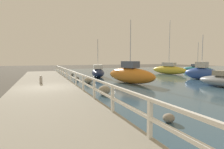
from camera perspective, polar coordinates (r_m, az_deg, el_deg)
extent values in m
plane|color=#4C473D|center=(12.85, -20.77, -5.36)|extent=(120.00, 120.00, 0.00)
cube|color=gray|center=(12.82, -20.79, -4.63)|extent=(4.33, 36.00, 0.33)
cube|color=white|center=(4.37, 12.27, -13.74)|extent=(0.10, 0.10, 0.98)
cube|color=white|center=(6.34, 0.19, -7.78)|extent=(0.10, 0.10, 0.98)
cube|color=white|center=(8.49, -5.84, -4.58)|extent=(0.10, 0.10, 0.98)
cube|color=white|center=(10.70, -9.39, -2.66)|extent=(0.10, 0.10, 0.98)
cube|color=white|center=(12.95, -11.70, -1.40)|extent=(0.10, 0.10, 0.98)
cube|color=white|center=(15.22, -13.33, -0.51)|extent=(0.10, 0.10, 0.98)
cube|color=white|center=(17.50, -14.53, 0.15)|extent=(0.10, 0.10, 0.98)
cube|color=white|center=(19.79, -15.45, 0.65)|extent=(0.10, 0.10, 0.98)
cube|color=white|center=(22.08, -16.18, 1.05)|extent=(0.10, 0.10, 0.98)
cube|color=white|center=(24.38, -16.78, 1.38)|extent=(0.10, 0.10, 0.98)
cube|color=white|center=(26.68, -17.27, 1.65)|extent=(0.10, 0.10, 0.98)
cube|color=white|center=(28.99, -17.69, 1.87)|extent=(0.10, 0.10, 0.98)
cube|color=white|center=(12.91, -11.73, 0.59)|extent=(0.09, 32.50, 0.08)
cube|color=white|center=(12.95, -11.70, -1.40)|extent=(0.09, 32.50, 0.08)
ellipsoid|color=gray|center=(16.45, -7.72, -1.91)|extent=(0.76, 0.68, 0.57)
ellipsoid|color=gray|center=(11.07, -2.52, -5.13)|extent=(0.78, 0.70, 0.58)
ellipsoid|color=#666056|center=(24.65, -12.89, -0.02)|extent=(0.46, 0.41, 0.34)
ellipsoid|color=#666056|center=(19.07, -11.49, -1.28)|extent=(0.54, 0.49, 0.41)
ellipsoid|color=gray|center=(6.64, 18.02, -13.35)|extent=(0.43, 0.39, 0.32)
cylinder|color=gray|center=(14.80, -22.19, -1.83)|extent=(0.21, 0.21, 0.50)
sphere|color=gray|center=(14.77, -22.23, -0.72)|extent=(0.19, 0.19, 0.19)
ellipsoid|color=#192347|center=(22.28, -4.62, 0.54)|extent=(2.70, 4.91, 1.07)
cube|color=silver|center=(22.24, -4.63, 2.57)|extent=(1.57, 2.20, 0.51)
cylinder|color=silver|center=(22.23, -4.66, 6.65)|extent=(0.09, 0.09, 3.68)
ellipsoid|color=#2D4C9E|center=(21.94, 27.15, 0.28)|extent=(2.23, 4.05, 1.32)
cube|color=beige|center=(21.89, 27.25, 2.85)|extent=(1.15, 1.29, 0.65)
cylinder|color=silver|center=(21.91, 27.40, 6.72)|extent=(0.09, 0.09, 3.61)
ellipsoid|color=orange|center=(16.47, 5.94, -0.32)|extent=(2.96, 5.97, 1.45)
cube|color=#4C566B|center=(16.41, 5.97, 3.27)|extent=(1.36, 1.77, 0.62)
cylinder|color=silver|center=(16.47, 6.03, 9.86)|extent=(0.09, 0.09, 4.40)
ellipsoid|color=gold|center=(28.23, 18.04, 1.39)|extent=(2.56, 6.06, 1.23)
cube|color=beige|center=(28.19, 18.09, 3.20)|extent=(1.27, 2.23, 0.55)
cylinder|color=silver|center=(28.29, 18.26, 9.57)|extent=(0.09, 0.09, 6.84)
ellipsoid|color=#1E707A|center=(33.84, 26.08, 1.50)|extent=(1.85, 5.71, 1.03)
cube|color=#4C566B|center=(33.81, 26.12, 2.72)|extent=(0.99, 2.14, 0.41)
cylinder|color=silver|center=(33.81, 26.24, 5.88)|extent=(0.09, 0.09, 4.14)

